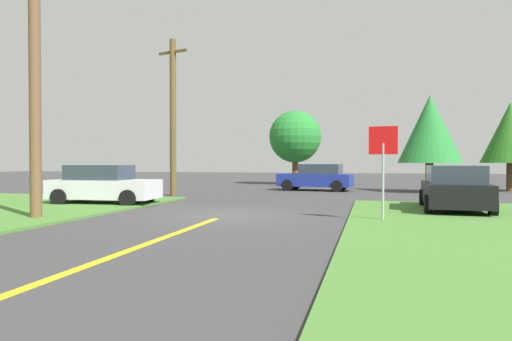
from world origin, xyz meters
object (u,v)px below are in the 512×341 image
(stop_sign, at_px, (383,154))
(oak_tree_left, at_px, (295,137))
(parked_car_near_building, at_px, (103,185))
(utility_pole_mid, at_px, (173,116))
(car_approaching_junction, at_px, (317,177))
(pine_tree_center, at_px, (430,129))
(utility_pole_near, at_px, (35,65))
(car_on_crossroad, at_px, (454,189))
(oak_tree_right, at_px, (510,133))

(stop_sign, distance_m, oak_tree_left, 22.27)
(parked_car_near_building, distance_m, utility_pole_mid, 6.27)
(car_approaching_junction, relative_size, oak_tree_left, 0.81)
(pine_tree_center, bearing_deg, utility_pole_near, -129.11)
(parked_car_near_building, distance_m, oak_tree_left, 19.35)
(parked_car_near_building, xyz_separation_m, utility_pole_near, (0.79, -4.80, 3.86))
(utility_pole_mid, bearing_deg, utility_pole_near, -89.38)
(utility_pole_near, bearing_deg, car_approaching_junction, 67.88)
(pine_tree_center, bearing_deg, stop_sign, -101.67)
(stop_sign, relative_size, utility_pole_mid, 0.34)
(stop_sign, xyz_separation_m, parked_car_near_building, (-10.94, 2.87, -1.17))
(car_approaching_junction, relative_size, utility_pole_near, 0.51)
(parked_car_near_building, distance_m, car_approaching_junction, 13.58)
(car_on_crossroad, bearing_deg, utility_pole_near, 115.93)
(car_on_crossroad, bearing_deg, oak_tree_left, 28.19)
(utility_pole_mid, height_order, oak_tree_left, utility_pole_mid)
(car_approaching_junction, height_order, utility_pole_mid, utility_pole_mid)
(utility_pole_near, bearing_deg, utility_pole_mid, 90.62)
(utility_pole_mid, xyz_separation_m, pine_tree_center, (13.17, 5.99, -0.51))
(utility_pole_near, height_order, oak_tree_right, utility_pole_near)
(oak_tree_left, relative_size, pine_tree_center, 1.03)
(utility_pole_mid, distance_m, oak_tree_right, 19.78)
(car_approaching_junction, height_order, car_on_crossroad, same)
(car_on_crossroad, relative_size, oak_tree_right, 0.84)
(parked_car_near_building, xyz_separation_m, oak_tree_left, (4.89, 18.50, 2.89))
(stop_sign, height_order, car_approaching_junction, stop_sign)
(stop_sign, height_order, car_on_crossroad, stop_sign)
(stop_sign, relative_size, pine_tree_center, 0.50)
(pine_tree_center, distance_m, oak_tree_right, 5.30)
(utility_pole_mid, bearing_deg, car_approaching_junction, 42.44)
(parked_car_near_building, bearing_deg, utility_pole_mid, 79.16)
(parked_car_near_building, distance_m, car_on_crossroad, 13.44)
(car_approaching_junction, relative_size, utility_pole_mid, 0.57)
(utility_pole_mid, xyz_separation_m, oak_tree_right, (17.96, 8.27, -0.63))
(car_approaching_junction, bearing_deg, stop_sign, 110.86)
(utility_pole_mid, xyz_separation_m, oak_tree_left, (4.21, 13.22, -0.43))
(car_on_crossroad, distance_m, oak_tree_right, 14.19)
(car_approaching_junction, relative_size, pine_tree_center, 0.83)
(parked_car_near_building, height_order, car_on_crossroad, same)
(pine_tree_center, relative_size, oak_tree_right, 1.05)
(car_on_crossroad, distance_m, oak_tree_left, 20.01)
(stop_sign, relative_size, car_on_crossroad, 0.62)
(oak_tree_left, distance_m, oak_tree_right, 14.61)
(stop_sign, relative_size, oak_tree_right, 0.52)
(stop_sign, distance_m, parked_car_near_building, 11.37)
(car_approaching_junction, bearing_deg, oak_tree_left, -63.85)
(car_on_crossroad, distance_m, utility_pole_mid, 13.97)
(car_approaching_junction, xyz_separation_m, oak_tree_left, (-2.48, 7.10, 2.89))
(oak_tree_right, bearing_deg, utility_pole_mid, -155.27)
(parked_car_near_building, height_order, pine_tree_center, pine_tree_center)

